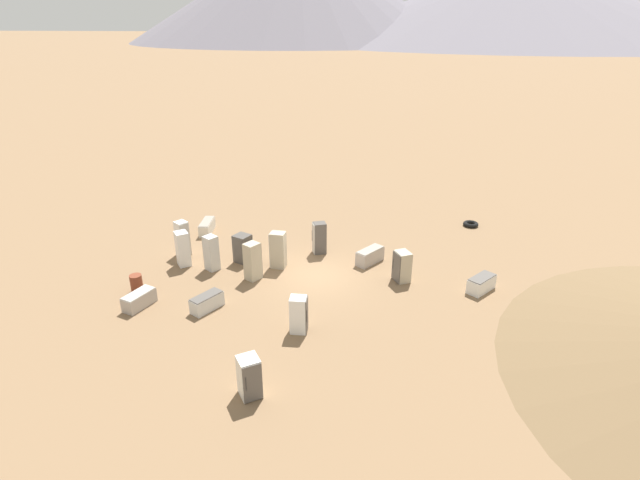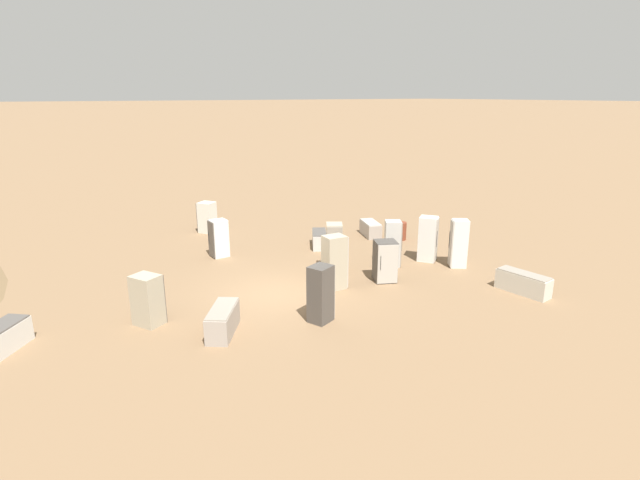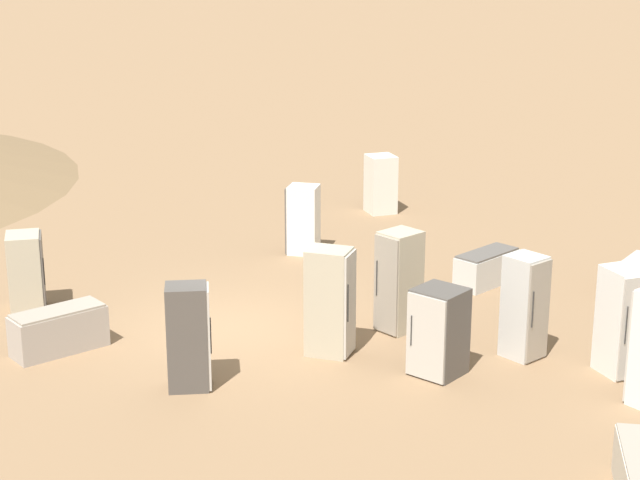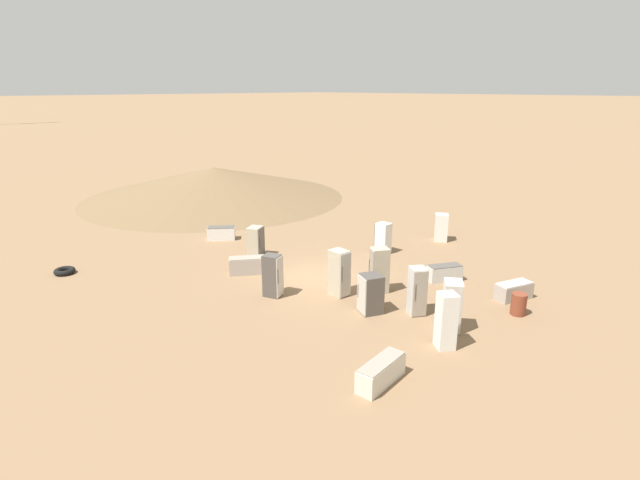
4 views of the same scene
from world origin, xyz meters
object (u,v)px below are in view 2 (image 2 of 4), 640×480
Objects in this scene: discarded_fridge_4 at (2,338)px; rusty_barrel at (400,231)px; discarded_fridge_3 at (207,217)px; discarded_fridge_8 at (459,243)px; discarded_fridge_10 at (319,239)px; discarded_fridge_7 at (219,238)px; discarded_fridge_6 at (223,321)px; discarded_fridge_12 at (523,283)px; discarded_fridge_0 at (148,300)px; discarded_fridge_9 at (321,294)px; discarded_fridge_1 at (393,244)px; discarded_fridge_2 at (428,239)px; discarded_fridge_13 at (334,248)px; discarded_fridge_14 at (370,229)px; discarded_fridge_5 at (335,262)px; discarded_fridge_11 at (385,261)px.

rusty_barrel reaches higher than discarded_fridge_4.
discarded_fridge_8 is at bearing -91.51° from discarded_fridge_3.
discarded_fridge_4 reaches higher than discarded_fridge_10.
discarded_fridge_3 is 0.95× the size of discarded_fridge_7.
rusty_barrel is (4.06, -0.66, -0.53)m from discarded_fridge_8.
discarded_fridge_12 is (-2.74, -9.70, -0.03)m from discarded_fridge_6.
discarded_fridge_0 is 5.04m from discarded_fridge_9.
discarded_fridge_9 is (-2.65, 5.07, -0.04)m from discarded_fridge_1.
discarded_fridge_2 is 0.97× the size of discarded_fridge_13.
discarded_fridge_7 is (4.79, 5.26, -0.13)m from discarded_fridge_1.
discarded_fridge_7 is (-3.91, 0.97, 0.04)m from discarded_fridge_3.
discarded_fridge_4 is at bearing 118.88° from discarded_fridge_8.
discarded_fridge_14 is at bearing 30.30° from rusty_barrel.
discarded_fridge_3 is at bearing 109.22° from discarded_fridge_12.
discarded_fridge_5 is (-0.42, 4.84, 0.04)m from discarded_fridge_2.
discarded_fridge_7 is 1.89× the size of rusty_barrel.
rusty_barrel is (2.88, -1.13, -0.50)m from discarded_fridge_2.
discarded_fridge_11 is at bearing -15.34° from discarded_fridge_1.
discarded_fridge_0 is at bearing -54.96° from discarded_fridge_1.
discarded_fridge_5 reaches higher than discarded_fridge_8.
discarded_fridge_0 is 3.71m from discarded_fridge_4.
discarded_fridge_11 is (-1.50, -11.76, 0.38)m from discarded_fridge_4.
discarded_fridge_14 is at bearing -110.51° from discarded_fridge_13.
discarded_fridge_4 is (0.48, 3.66, -0.40)m from discarded_fridge_0.
discarded_fridge_14 is (3.87, -1.99, -0.56)m from discarded_fridge_1.
discarded_fridge_6 is 1.07× the size of discarded_fridge_10.
discarded_fridge_7 is 0.83× the size of discarded_fridge_13.
discarded_fridge_1 is 9.71m from discarded_fridge_3.
discarded_fridge_7 is at bearing -30.74° from discarded_fridge_11.
discarded_fridge_2 reaches higher than discarded_fridge_7.
discarded_fridge_4 is (-8.31, 8.77, -0.39)m from discarded_fridge_3.
discarded_fridge_2 reaches higher than discarded_fridge_1.
discarded_fridge_1 is at bearing 106.50° from discarded_fridge_5.
discarded_fridge_3 is 4.03m from discarded_fridge_7.
discarded_fridge_3 is 0.92× the size of discarded_fridge_14.
discarded_fridge_4 is 8.96m from discarded_fridge_7.
discarded_fridge_13 reaches higher than discarded_fridge_0.
discarded_fridge_4 is 12.48m from discarded_fridge_10.
discarded_fridge_10 is at bearing -105.06° from discarded_fridge_6.
discarded_fridge_5 reaches higher than discarded_fridge_0.
rusty_barrel is (-1.09, -3.76, 0.07)m from discarded_fridge_10.
discarded_fridge_5 is 4.96m from discarded_fridge_10.
discarded_fridge_0 is 0.80× the size of discarded_fridge_5.
discarded_fridge_6 is at bearing -42.37° from discarded_fridge_1.
discarded_fridge_5 is at bearing -161.49° from discarded_fridge_7.
discarded_fridge_10 is (-1.11, -4.24, -0.43)m from discarded_fridge_7.
discarded_fridge_6 is at bearing 14.02° from discarded_fridge_0.
discarded_fridge_8 is (-1.46, -2.07, 0.04)m from discarded_fridge_1.
discarded_fridge_1 is 1.16× the size of discarded_fridge_7.
rusty_barrel is at bearing 74.12° from discarded_fridge_0.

